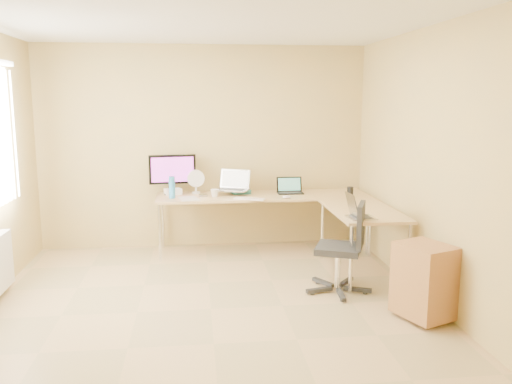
{
  "coord_description": "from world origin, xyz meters",
  "views": [
    {
      "loc": [
        -0.13,
        -4.71,
        1.93
      ],
      "look_at": [
        0.55,
        1.1,
        0.9
      ],
      "focal_mm": 37.54,
      "sensor_mm": 36.0,
      "label": 1
    }
  ],
  "objects": [
    {
      "name": "keyboard",
      "position": [
        0.52,
        1.55,
        0.74
      ],
      "size": [
        0.38,
        0.25,
        0.02
      ],
      "primitive_type": "cube",
      "rotation": [
        0.0,
        0.0,
        -0.42
      ],
      "color": "white",
      "rests_on": "desk_main"
    },
    {
      "name": "monitor",
      "position": [
        -0.4,
        2.05,
        0.98
      ],
      "size": [
        0.6,
        0.25,
        0.5
      ],
      "primitive_type": "cube",
      "rotation": [
        0.0,
        0.0,
        0.11
      ],
      "color": "black",
      "rests_on": "desk_main"
    },
    {
      "name": "ceiling",
      "position": [
        0.0,
        0.0,
        2.6
      ],
      "size": [
        4.5,
        4.5,
        0.0
      ],
      "primitive_type": "plane",
      "rotation": [
        3.14,
        0.0,
        0.0
      ],
      "color": "white",
      "rests_on": "ground"
    },
    {
      "name": "cd_stack",
      "position": [
        -0.02,
        1.82,
        0.74
      ],
      "size": [
        0.15,
        0.15,
        0.03
      ],
      "primitive_type": "cylinder",
      "rotation": [
        0.0,
        0.0,
        -0.38
      ],
      "color": "silver",
      "rests_on": "desk_main"
    },
    {
      "name": "mouse",
      "position": [
        0.98,
        1.55,
        0.75
      ],
      "size": [
        0.13,
        0.11,
        0.04
      ],
      "primitive_type": "ellipsoid",
      "rotation": [
        0.0,
        0.0,
        0.38
      ],
      "color": "silver",
      "rests_on": "desk_main"
    },
    {
      "name": "cabinet",
      "position": [
        1.85,
        -0.45,
        0.36
      ],
      "size": [
        0.52,
        0.57,
        0.64
      ],
      "primitive_type": "cube",
      "rotation": [
        0.0,
        0.0,
        0.38
      ],
      "color": "brown",
      "rests_on": "ground"
    },
    {
      "name": "wall_right",
      "position": [
        2.1,
        0.0,
        1.3
      ],
      "size": [
        0.0,
        4.5,
        4.5
      ],
      "primitive_type": "plane",
      "rotation": [
        1.57,
        0.0,
        -1.57
      ],
      "color": "tan",
      "rests_on": "ground"
    },
    {
      "name": "office_chair",
      "position": [
        1.29,
        0.32,
        0.5
      ],
      "size": [
        0.73,
        0.73,
        0.93
      ],
      "primitive_type": "cube",
      "rotation": [
        0.0,
        0.0,
        -0.4
      ],
      "color": "#242424",
      "rests_on": "ground"
    },
    {
      "name": "desk_return",
      "position": [
        1.7,
        0.85,
        0.36
      ],
      "size": [
        0.7,
        1.3,
        0.73
      ],
      "primitive_type": "cube",
      "color": "tan",
      "rests_on": "ground"
    },
    {
      "name": "laptop_center",
      "position": [
        0.35,
        1.92,
        0.91
      ],
      "size": [
        0.48,
        0.43,
        0.25
      ],
      "primitive_type": "cube",
      "rotation": [
        0.0,
        0.0,
        -0.43
      ],
      "color": "silver",
      "rests_on": "desk_main"
    },
    {
      "name": "laptop_return",
      "position": [
        1.54,
        0.42,
        0.83
      ],
      "size": [
        0.33,
        0.27,
        0.21
      ],
      "primitive_type": "cube",
      "rotation": [
        0.0,
        0.0,
        1.65
      ],
      "color": "#A6A6A6",
      "rests_on": "desk_return"
    },
    {
      "name": "desk_main",
      "position": [
        0.72,
        1.85,
        0.36
      ],
      "size": [
        2.65,
        0.7,
        0.73
      ],
      "primitive_type": "cube",
      "color": "tan",
      "rests_on": "ground"
    },
    {
      "name": "white_box",
      "position": [
        -0.4,
        2.01,
        0.77
      ],
      "size": [
        0.24,
        0.2,
        0.07
      ],
      "primitive_type": "cube",
      "rotation": [
        0.0,
        0.0,
        0.3
      ],
      "color": "white",
      "rests_on": "desk_main"
    },
    {
      "name": "black_cup",
      "position": [
        1.76,
        1.55,
        0.79
      ],
      "size": [
        0.08,
        0.08,
        0.13
      ],
      "primitive_type": "cylinder",
      "rotation": [
        0.0,
        0.0,
        -0.13
      ],
      "color": "black",
      "rests_on": "desk_main"
    },
    {
      "name": "book_stack",
      "position": [
        0.44,
        2.05,
        0.76
      ],
      "size": [
        0.28,
        0.35,
        0.05
      ],
      "primitive_type": "cube",
      "rotation": [
        0.0,
        0.0,
        0.19
      ],
      "color": "#236664",
      "rests_on": "desk_main"
    },
    {
      "name": "papers",
      "position": [
        -0.2,
        1.68,
        0.73
      ],
      "size": [
        0.28,
        0.35,
        0.01
      ],
      "primitive_type": "cube",
      "rotation": [
        0.0,
        0.0,
        0.23
      ],
      "color": "beige",
      "rests_on": "desk_main"
    },
    {
      "name": "floor",
      "position": [
        0.0,
        0.0,
        0.0
      ],
      "size": [
        4.5,
        4.5,
        0.0
      ],
      "primitive_type": "plane",
      "color": "tan",
      "rests_on": "ground"
    },
    {
      "name": "wall_back",
      "position": [
        0.0,
        2.25,
        1.3
      ],
      "size": [
        4.5,
        0.0,
        4.5
      ],
      "primitive_type": "plane",
      "rotation": [
        1.57,
        0.0,
        0.0
      ],
      "color": "tan",
      "rests_on": "ground"
    },
    {
      "name": "water_bottle",
      "position": [
        -0.4,
        1.75,
        0.86
      ],
      "size": [
        0.09,
        0.09,
        0.27
      ],
      "primitive_type": "cylinder",
      "rotation": [
        0.0,
        0.0,
        0.14
      ],
      "color": "#2F88CD",
      "rests_on": "desk_main"
    },
    {
      "name": "mug",
      "position": [
        0.12,
        1.77,
        0.78
      ],
      "size": [
        0.11,
        0.11,
        0.1
      ],
      "primitive_type": "imported",
      "rotation": [
        0.0,
        0.0,
        -0.05
      ],
      "color": "white",
      "rests_on": "desk_main"
    },
    {
      "name": "laptop_black",
      "position": [
        1.08,
        1.91,
        0.83
      ],
      "size": [
        0.32,
        0.24,
        0.2
      ],
      "primitive_type": "cube",
      "rotation": [
        0.0,
        0.0,
        0.0
      ],
      "color": "black",
      "rests_on": "desk_main"
    },
    {
      "name": "desk_fan",
      "position": [
        -0.11,
        2.05,
        0.87
      ],
      "size": [
        0.25,
        0.25,
        0.28
      ],
      "primitive_type": "cylinder",
      "rotation": [
        0.0,
        0.0,
        0.14
      ],
      "color": "white",
      "rests_on": "desk_main"
    },
    {
      "name": "wall_front",
      "position": [
        0.0,
        -2.25,
        1.3
      ],
      "size": [
        4.5,
        0.0,
        4.5
      ],
      "primitive_type": "plane",
      "rotation": [
        -1.57,
        0.0,
        0.0
      ],
      "color": "tan",
      "rests_on": "ground"
    }
  ]
}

